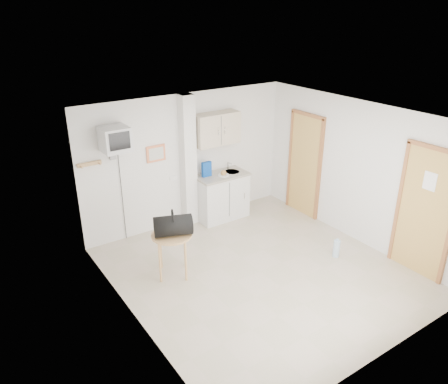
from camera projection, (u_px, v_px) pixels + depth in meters
ground at (260, 272)px, 7.00m from camera, size 4.50×4.50×0.00m
room_envelope at (272, 178)px, 6.58m from camera, size 4.24×4.54×2.55m
kitchenette at (220, 179)px, 8.49m from camera, size 1.03×0.58×2.10m
crt_television at (115, 140)px, 7.01m from camera, size 0.44×0.45×2.15m
round_table at (172, 240)px, 6.69m from camera, size 0.63×0.63×0.72m
duffel_bag at (173, 225)px, 6.56m from camera, size 0.65×0.50×0.43m
water_bottle at (336, 248)px, 7.36m from camera, size 0.11×0.11×0.34m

